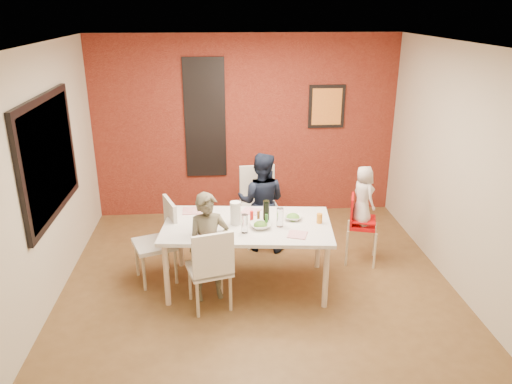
{
  "coord_description": "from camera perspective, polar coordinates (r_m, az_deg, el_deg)",
  "views": [
    {
      "loc": [
        -0.42,
        -5.04,
        3.07
      ],
      "look_at": [
        0.0,
        0.3,
        1.05
      ],
      "focal_mm": 35.0,
      "sensor_mm": 36.0,
      "label": 1
    }
  ],
  "objects": [
    {
      "name": "wall_front",
      "position": [
        3.31,
        3.52,
        -10.78
      ],
      "size": [
        4.5,
        0.02,
        2.7
      ],
      "primitive_type": "cube",
      "color": "beige",
      "rests_on": "ground"
    },
    {
      "name": "salad_bowl_b",
      "position": [
        5.69,
        4.24,
        -2.92
      ],
      "size": [
        0.23,
        0.23,
        0.05
      ],
      "primitive_type": "imported",
      "rotation": [
        0.0,
        0.0,
        -0.21
      ],
      "color": "white",
      "rests_on": "dining_table"
    },
    {
      "name": "child_far",
      "position": [
        6.49,
        0.63,
        -1.12
      ],
      "size": [
        0.75,
        0.65,
        1.32
      ],
      "primitive_type": "imported",
      "rotation": [
        0.0,
        0.0,
        2.88
      ],
      "color": "black",
      "rests_on": "ground"
    },
    {
      "name": "plate_near_left",
      "position": [
        5.24,
        -5.6,
        -5.34
      ],
      "size": [
        0.24,
        0.24,
        0.01
      ],
      "primitive_type": "cube",
      "rotation": [
        0.0,
        0.0,
        0.17
      ],
      "color": "silver",
      "rests_on": "dining_table"
    },
    {
      "name": "plate_far_mid",
      "position": [
        5.89,
        -0.57,
        -2.19
      ],
      "size": [
        0.26,
        0.26,
        0.01
      ],
      "primitive_type": "cube",
      "rotation": [
        0.0,
        0.0,
        -0.44
      ],
      "color": "white",
      "rests_on": "dining_table"
    },
    {
      "name": "plate_far_left",
      "position": [
        5.95,
        -7.3,
        -2.14
      ],
      "size": [
        0.22,
        0.22,
        0.01
      ],
      "primitive_type": "cube",
      "rotation": [
        0.0,
        0.0,
        0.01
      ],
      "color": "silver",
      "rests_on": "dining_table"
    },
    {
      "name": "chair_near",
      "position": [
        5.26,
        -5.17,
        -8.39
      ],
      "size": [
        0.53,
        0.53,
        0.94
      ],
      "rotation": [
        0.0,
        0.0,
        3.41
      ],
      "color": "white",
      "rests_on": "ground"
    },
    {
      "name": "ceiling",
      "position": [
        5.07,
        0.28,
        16.47
      ],
      "size": [
        4.5,
        4.5,
        0.02
      ],
      "primitive_type": "cube",
      "color": "silver",
      "rests_on": "wall_back"
    },
    {
      "name": "brick_accent_wall",
      "position": [
        7.48,
        -1.17,
        7.38
      ],
      "size": [
        4.5,
        0.02,
        2.7
      ],
      "primitive_type": "cube",
      "color": "maroon",
      "rests_on": "ground"
    },
    {
      "name": "picture_window_frame",
      "position": [
        5.75,
        -22.62,
        3.7
      ],
      "size": [
        0.05,
        1.7,
        1.3
      ],
      "primitive_type": "cube",
      "color": "black",
      "rests_on": "wall_left"
    },
    {
      "name": "plate_near_right",
      "position": [
        5.33,
        4.73,
        -4.87
      ],
      "size": [
        0.25,
        0.25,
        0.01
      ],
      "primitive_type": "cube",
      "rotation": [
        0.0,
        0.0,
        -0.33
      ],
      "color": "white",
      "rests_on": "dining_table"
    },
    {
      "name": "high_chair",
      "position": [
        6.35,
        11.72,
        -3.45
      ],
      "size": [
        0.45,
        0.45,
        0.87
      ],
      "rotation": [
        0.0,
        0.0,
        1.29
      ],
      "color": "red",
      "rests_on": "ground"
    },
    {
      "name": "chair_far",
      "position": [
        6.75,
        0.34,
        -0.96
      ],
      "size": [
        0.54,
        0.54,
        1.04
      ],
      "rotation": [
        0.0,
        0.0,
        0.13
      ],
      "color": "beige",
      "rests_on": "ground"
    },
    {
      "name": "glassblock_surround",
      "position": [
        7.42,
        -5.84,
        8.35
      ],
      "size": [
        0.6,
        0.03,
        1.76
      ],
      "primitive_type": "cube",
      "color": "black",
      "rests_on": "wall_back"
    },
    {
      "name": "art_print_frame",
      "position": [
        7.56,
        8.07,
        9.65
      ],
      "size": [
        0.54,
        0.03,
        0.64
      ],
      "primitive_type": "cube",
      "color": "black",
      "rests_on": "wall_back"
    },
    {
      "name": "condiment_green",
      "position": [
        5.51,
        1.22,
        -3.19
      ],
      "size": [
        0.03,
        0.03,
        0.13
      ],
      "primitive_type": "cylinder",
      "color": "#2C6E24",
      "rests_on": "dining_table"
    },
    {
      "name": "dining_table",
      "position": [
        5.6,
        -1.0,
        -4.3
      ],
      "size": [
        1.96,
        1.22,
        0.78
      ],
      "rotation": [
        0.0,
        0.0,
        -0.1
      ],
      "color": "silver",
      "rests_on": "ground"
    },
    {
      "name": "sippy_cup",
      "position": [
        5.62,
        7.26,
        -3.0
      ],
      "size": [
        0.06,
        0.06,
        0.11
      ],
      "primitive_type": "cylinder",
      "color": "orange",
      "rests_on": "dining_table"
    },
    {
      "name": "art_print_canvas",
      "position": [
        7.55,
        8.1,
        9.63
      ],
      "size": [
        0.44,
        0.01,
        0.54
      ],
      "primitive_type": "cube",
      "color": "orange",
      "rests_on": "wall_back"
    },
    {
      "name": "wine_bottle",
      "position": [
        5.54,
        1.18,
        -2.3
      ],
      "size": [
        0.07,
        0.07,
        0.27
      ],
      "primitive_type": "cylinder",
      "color": "black",
      "rests_on": "dining_table"
    },
    {
      "name": "paper_towel_roll",
      "position": [
        5.51,
        -2.36,
        -2.44
      ],
      "size": [
        0.12,
        0.12,
        0.26
      ],
      "primitive_type": "cylinder",
      "color": "silver",
      "rests_on": "dining_table"
    },
    {
      "name": "child_near",
      "position": [
        5.43,
        -5.42,
        -6.31
      ],
      "size": [
        0.5,
        0.38,
        1.23
      ],
      "primitive_type": "imported",
      "rotation": [
        0.0,
        0.0,
        0.21
      ],
      "color": "brown",
      "rests_on": "ground"
    },
    {
      "name": "wine_glass_b",
      "position": [
        5.47,
        2.76,
        -2.92
      ],
      "size": [
        0.08,
        0.08,
        0.21
      ],
      "primitive_type": "cylinder",
      "color": "white",
      "rests_on": "dining_table"
    },
    {
      "name": "wall_left",
      "position": [
        5.63,
        -23.22,
        1.15
      ],
      "size": [
        0.02,
        4.5,
        2.7
      ],
      "primitive_type": "cube",
      "color": "beige",
      "rests_on": "ground"
    },
    {
      "name": "wine_glass_a",
      "position": [
        5.33,
        -1.3,
        -3.64
      ],
      "size": [
        0.07,
        0.07,
        0.21
      ],
      "primitive_type": "cylinder",
      "color": "white",
      "rests_on": "dining_table"
    },
    {
      "name": "picture_window_pane",
      "position": [
        5.74,
        -22.48,
        3.71
      ],
      "size": [
        0.02,
        1.55,
        1.15
      ],
      "primitive_type": "cube",
      "color": "black",
      "rests_on": "wall_left"
    },
    {
      "name": "glassblock_strip",
      "position": [
        7.42,
        -5.84,
        8.36
      ],
      "size": [
        0.55,
        0.03,
        1.7
      ],
      "primitive_type": "cube",
      "color": "silver",
      "rests_on": "wall_back"
    },
    {
      "name": "toddler",
      "position": [
        6.2,
        12.16,
        -0.41
      ],
      "size": [
        0.34,
        0.42,
        0.75
      ],
      "primitive_type": "imported",
      "rotation": [
        0.0,
        0.0,
        1.9
      ],
      "color": "beige",
      "rests_on": "high_chair"
    },
    {
      "name": "chair_left",
      "position": [
        5.91,
        -10.74,
        -5.01
      ],
      "size": [
        0.58,
        0.58,
        0.98
      ],
      "rotation": [
        0.0,
        0.0,
        5.07
      ],
      "color": "silver",
      "rests_on": "ground"
    },
    {
      "name": "condiment_brown",
      "position": [
        5.59,
        0.28,
        -2.83
      ],
      "size": [
        0.03,
        0.03,
        0.13
      ],
      "primitive_type": "cylinder",
      "color": "brown",
      "rests_on": "dining_table"
    },
    {
      "name": "ground",
      "position": [
        5.92,
        0.23,
        -10.59
      ],
      "size": [
        4.5,
        4.5,
        0.0
      ],
      "primitive_type": "plane",
      "color": "brown",
      "rests_on": "ground"
    },
    {
      "name": "condiment_red",
      "position": [
        5.54,
        -0.5,
        -2.93
      ],
      "size": [
        0.04,
        0.04,
        0.15
      ],
      "primitive_type": "cylinder",
      "color": "red",
      "rests_on": "dining_table"
    },
    {
      "name": "wall_back",
      "position": [
        7.5,
        -1.18,
        7.41
      ],
      "size": [
        4.5,
        0.02,
        2.7
      ],
      "primitive_type": "cube",
      "color": "beige",
      "rests_on": "ground"
    },
    {
      "name": "salad_bowl_a",
      "position": [
        5.47,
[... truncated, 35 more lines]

